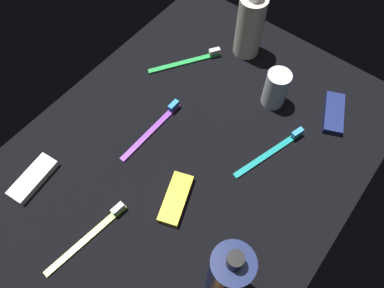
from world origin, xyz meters
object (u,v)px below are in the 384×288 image
Objects in this scene: toothbrush_purple at (154,127)px; snack_bar_yellow at (176,199)px; bodywash_bottle at (250,25)px; deodorant_stick at (276,89)px; snack_bar_white at (33,178)px; toothbrush_green at (189,60)px; toothbrush_teal at (273,150)px; toothbrush_lime at (91,234)px; snack_bar_navy at (334,113)px; lotion_bottle at (228,276)px.

toothbrush_purple is 1.73× the size of snack_bar_yellow.
toothbrush_purple is at bearing -5.09° from bodywash_bottle.
deodorant_stick is 0.86× the size of snack_bar_white.
toothbrush_green is at bearing 166.64° from snack_bar_white.
toothbrush_teal and toothbrush_lime have the same top height.
toothbrush_lime is 1.73× the size of snack_bar_navy.
bodywash_bottle is 16.01cm from toothbrush_green.
snack_bar_white is (54.65, -13.61, -7.16)cm from bodywash_bottle.
lotion_bottle reaches higher than toothbrush_green.
toothbrush_purple is at bearing -166.11° from toothbrush_lime.
snack_bar_navy is (-36.53, 14.54, 0.00)cm from snack_bar_yellow.
snack_bar_yellow is (9.85, 13.97, 0.14)cm from toothbrush_purple.
bodywash_bottle is at bearing 143.36° from toothbrush_green.
toothbrush_green is at bearing -101.90° from snack_bar_navy.
toothbrush_teal is (10.87, 7.00, -3.85)cm from deodorant_stick.
toothbrush_teal is at bearing 115.20° from toothbrush_purple.
toothbrush_green is 35.05cm from snack_bar_navy.
bodywash_bottle reaches higher than snack_bar_navy.
toothbrush_lime is (7.56, -24.21, -9.03)cm from lotion_bottle.
lotion_bottle is 1.20× the size of toothbrush_lime.
lotion_bottle is 2.08× the size of snack_bar_white.
toothbrush_teal and toothbrush_green have the same top height.
bodywash_bottle is at bearing 174.91° from snack_bar_yellow.
lotion_bottle is at bearing 107.35° from toothbrush_lime.
snack_bar_navy is (-51.27, 22.43, 0.14)cm from toothbrush_lime.
bodywash_bottle is at bearing -123.01° from snack_bar_navy.
toothbrush_green is 1.51× the size of snack_bar_yellow.
snack_bar_navy is at bearing 160.84° from toothbrush_teal.
snack_bar_yellow and snack_bar_white have the same top height.
snack_bar_navy is at bearing 111.73° from deodorant_stick.
lotion_bottle reaches higher than snack_bar_white.
toothbrush_purple is 1.73× the size of snack_bar_white.
toothbrush_teal is at bearing 135.85° from snack_bar_yellow.
snack_bar_navy is at bearing 137.75° from snack_bar_yellow.
deodorant_stick is 0.57× the size of toothbrush_green.
snack_bar_yellow is (40.61, 11.23, -7.16)cm from bodywash_bottle.
toothbrush_purple is 26.25cm from snack_bar_white.
lotion_bottle reaches higher than snack_bar_navy.
toothbrush_lime reaches higher than snack_bar_yellow.
toothbrush_lime is at bearing -25.54° from toothbrush_teal.
deodorant_stick is at bearing 55.63° from bodywash_bottle.
deodorant_stick reaches higher than toothbrush_green.
snack_bar_yellow is 1.00× the size of snack_bar_navy.
snack_bar_navy is at bearing 81.00° from bodywash_bottle.
toothbrush_teal and toothbrush_purple have the same top height.
deodorant_stick reaches higher than toothbrush_teal.
deodorant_stick is 0.49× the size of toothbrush_purple.
snack_bar_yellow is (29.18, 19.73, 0.14)cm from toothbrush_green.
snack_bar_white is at bearing -81.06° from snack_bar_yellow.
toothbrush_lime reaches higher than snack_bar_white.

